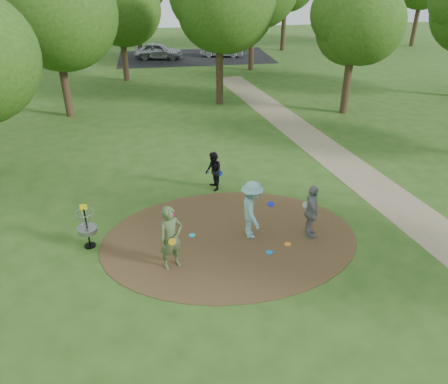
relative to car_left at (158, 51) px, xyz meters
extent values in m
plane|color=#2D5119|center=(1.35, -29.58, -0.72)|extent=(100.00, 100.00, 0.00)
cylinder|color=#47301C|center=(1.35, -29.58, -0.71)|extent=(8.40, 8.40, 0.02)
cube|color=#8C7A5B|center=(7.85, -27.58, -0.72)|extent=(7.55, 39.89, 0.01)
cube|color=black|center=(3.35, 0.42, -0.72)|extent=(14.00, 8.00, 0.01)
imported|color=#516439|center=(-0.59, -30.75, 0.29)|extent=(0.87, 0.74, 2.02)
cylinder|color=gold|center=(-0.57, -31.02, 0.35)|extent=(0.22, 0.05, 0.22)
imported|color=#80B9BF|center=(2.07, -29.53, 0.27)|extent=(0.77, 1.30, 1.99)
cylinder|color=#0D16EC|center=(2.68, -29.56, 0.44)|extent=(0.26, 0.26, 0.08)
imported|color=black|center=(1.32, -26.05, 0.06)|extent=(0.68, 0.83, 1.57)
cylinder|color=#0C2BD5|center=(1.56, -26.09, -0.03)|extent=(0.22, 0.06, 0.22)
imported|color=gray|center=(3.96, -29.87, 0.21)|extent=(0.60, 1.14, 1.86)
cylinder|color=white|center=(3.76, -29.84, 0.47)|extent=(0.23, 0.10, 0.22)
cylinder|color=#1AC5D3|center=(0.14, -29.24, -0.69)|extent=(0.22, 0.22, 0.02)
cylinder|color=#0C76CD|center=(2.43, -30.59, -0.69)|extent=(0.22, 0.22, 0.02)
cylinder|color=#D71542|center=(-0.43, -27.81, -0.69)|extent=(0.22, 0.22, 0.02)
imported|color=#A2A2A9|center=(0.00, 0.00, 0.00)|extent=(4.47, 2.43, 1.44)
imported|color=#A3A4AA|center=(5.85, 0.15, -0.08)|extent=(4.10, 2.19, 1.28)
cylinder|color=orange|center=(3.12, -30.25, -0.69)|extent=(0.22, 0.22, 0.02)
cylinder|color=black|center=(-3.15, -29.28, -0.05)|extent=(0.05, 0.05, 1.35)
cylinder|color=black|center=(-3.15, -29.28, -0.70)|extent=(0.36, 0.36, 0.04)
cylinder|color=gray|center=(-3.15, -29.28, -0.10)|extent=(0.60, 0.60, 0.16)
torus|color=gray|center=(-3.15, -29.28, -0.02)|extent=(0.63, 0.63, 0.03)
torus|color=gray|center=(-3.15, -29.28, 0.53)|extent=(0.58, 0.58, 0.02)
cube|color=yellow|center=(-3.15, -29.28, 0.73)|extent=(0.22, 0.02, 0.18)
cylinder|color=#332316|center=(-5.65, -15.58, 1.18)|extent=(0.44, 0.44, 3.80)
sphere|color=#264512|center=(-5.65, -15.58, 4.72)|extent=(5.97, 5.97, 5.97)
cylinder|color=#332316|center=(3.35, -14.58, 1.37)|extent=(0.44, 0.44, 4.18)
sphere|color=#264512|center=(3.35, -14.58, 4.99)|extent=(5.56, 5.56, 5.56)
cylinder|color=#332316|center=(10.35, -17.58, 1.08)|extent=(0.44, 0.44, 3.61)
sphere|color=#264512|center=(10.35, -17.58, 4.09)|extent=(4.36, 4.36, 4.36)
cylinder|color=#332316|center=(-2.65, -7.58, 0.99)|extent=(0.44, 0.44, 3.42)
sphere|color=#264512|center=(-2.65, -7.58, 4.07)|extent=(4.99, 4.99, 4.99)
cylinder|color=#332316|center=(7.35, -5.58, 1.46)|extent=(0.44, 0.44, 4.37)
camera|label=1|loc=(-0.78, -41.33, 7.43)|focal=35.00mm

